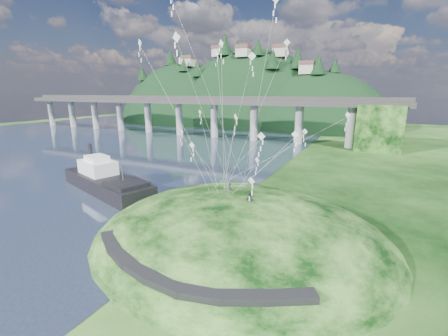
% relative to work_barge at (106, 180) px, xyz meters
% --- Properties ---
extents(ground, '(320.00, 320.00, 0.00)m').
position_rel_work_barge_xyz_m(ground, '(19.36, -7.42, -1.90)').
color(ground, black).
rests_on(ground, ground).
extents(water, '(240.00, 240.00, 0.00)m').
position_rel_work_barge_xyz_m(water, '(-52.64, 22.58, -1.89)').
color(water, '#303D59').
rests_on(water, ground).
extents(grass_hill, '(36.00, 32.00, 13.00)m').
position_rel_work_barge_xyz_m(grass_hill, '(27.36, -5.42, -3.40)').
color(grass_hill, black).
rests_on(grass_hill, ground).
extents(footpath, '(22.29, 5.84, 0.83)m').
position_rel_work_barge_xyz_m(footpath, '(26.82, -17.16, 0.19)').
color(footpath, black).
rests_on(footpath, ground).
extents(bridge, '(160.00, 11.00, 15.00)m').
position_rel_work_barge_xyz_m(bridge, '(-7.10, 62.65, 7.81)').
color(bridge, '#2D2B2B').
rests_on(bridge, ground).
extents(far_ridge, '(153.00, 70.00, 94.50)m').
position_rel_work_barge_xyz_m(far_ridge, '(-24.22, 114.75, -9.33)').
color(far_ridge, black).
rests_on(far_ridge, ground).
extents(work_barge, '(22.39, 12.01, 7.57)m').
position_rel_work_barge_xyz_m(work_barge, '(0.00, 0.00, 0.00)').
color(work_barge, black).
rests_on(work_barge, ground).
extents(wooden_dock, '(15.31, 7.32, 1.10)m').
position_rel_work_barge_xyz_m(wooden_dock, '(9.78, -2.93, -1.41)').
color(wooden_dock, '#3B2D18').
rests_on(wooden_dock, ground).
extents(kite_flyers, '(4.64, 3.43, 1.97)m').
position_rel_work_barge_xyz_m(kite_flyers, '(27.72, -5.18, 3.99)').
color(kite_flyers, '#252831').
rests_on(kite_flyers, ground).
extents(kite_swarm, '(20.60, 16.77, 19.44)m').
position_rel_work_barge_xyz_m(kite_swarm, '(26.92, -4.75, 13.71)').
color(kite_swarm, white).
rests_on(kite_swarm, ground).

